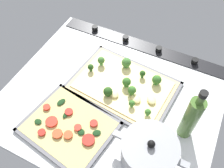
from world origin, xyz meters
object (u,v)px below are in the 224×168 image
Objects in this scene: baking_tray_back at (69,127)px; cooking_pot at (149,152)px; baking_tray_front at (123,87)px; broccoli_pizza at (124,84)px; veggie_pizza_back at (68,126)px; oil_bottle at (191,118)px.

baking_tray_back is 1.37× the size of cooking_pot.
cooking_pot is (-19.29, 22.83, 4.60)cm from baking_tray_front.
veggie_pizza_back is (10.17, 25.21, -0.68)cm from broccoli_pizza.
oil_bottle is at bearing -155.98° from veggie_pizza_back.
oil_bottle is at bearing -119.86° from cooking_pot.
baking_tray_back is 1.41× the size of oil_bottle.
cooking_pot is at bearing 129.40° from broccoli_pizza.
veggie_pizza_back is at bearing 68.03° from broccoli_pizza.
oil_bottle is (-27.58, 8.39, 9.83)cm from baking_tray_front.
baking_tray_front is 1.74× the size of cooking_pot.
baking_tray_front is at bearing -16.92° from oil_bottle.
broccoli_pizza is 27.19cm from veggie_pizza_back.
veggie_pizza_back is 41.89cm from oil_bottle.
oil_bottle is (-8.29, -14.44, 5.23)cm from cooking_pot.
broccoli_pizza reaches higher than baking_tray_back.
broccoli_pizza is at bearing -156.81° from baking_tray_front.
baking_tray_back is 41.99cm from oil_bottle.
baking_tray_back is at bearing 68.71° from baking_tray_front.
veggie_pizza_back is 1.26× the size of cooking_pot.
baking_tray_front is 1.50cm from broccoli_pizza.
broccoli_pizza reaches higher than baking_tray_front.
cooking_pot reaches higher than veggie_pizza_back.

